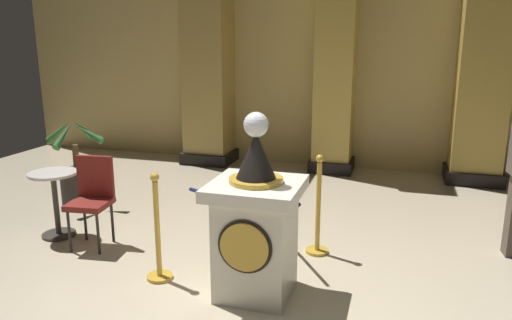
% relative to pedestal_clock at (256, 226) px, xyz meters
% --- Properties ---
extents(ground_plane, '(12.16, 12.16, 0.00)m').
position_rel_pedestal_clock_xyz_m(ground_plane, '(0.04, -0.44, -0.62)').
color(ground_plane, beige).
extents(back_wall, '(12.16, 0.16, 3.74)m').
position_rel_pedestal_clock_xyz_m(back_wall, '(0.04, 4.73, 1.25)').
color(back_wall, tan).
rests_on(back_wall, ground_plane).
extents(pedestal_clock, '(0.75, 0.75, 1.59)m').
position_rel_pedestal_clock_xyz_m(pedestal_clock, '(0.00, 0.00, 0.00)').
color(pedestal_clock, silver).
rests_on(pedestal_clock, ground_plane).
extents(stanchion_near, '(0.24, 0.24, 1.05)m').
position_rel_pedestal_clock_xyz_m(stanchion_near, '(0.37, 0.98, -0.25)').
color(stanchion_near, gold).
rests_on(stanchion_near, ground_plane).
extents(stanchion_far, '(0.24, 0.24, 1.01)m').
position_rel_pedestal_clock_xyz_m(stanchion_far, '(-0.93, -0.01, -0.27)').
color(stanchion_far, gold).
rests_on(stanchion_far, ground_plane).
extents(velvet_rope, '(1.17, 1.17, 0.22)m').
position_rel_pedestal_clock_xyz_m(velvet_rope, '(-0.28, 0.49, 0.17)').
color(velvet_rope, '#141947').
extents(column_left, '(0.91, 0.91, 3.59)m').
position_rel_pedestal_clock_xyz_m(column_left, '(-2.17, 4.35, 1.17)').
color(column_left, black).
rests_on(column_left, ground_plane).
extents(column_right, '(0.88, 0.88, 3.59)m').
position_rel_pedestal_clock_xyz_m(column_right, '(2.25, 4.35, 1.17)').
color(column_right, black).
rests_on(column_right, ground_plane).
extents(column_centre_rear, '(0.74, 0.74, 3.59)m').
position_rel_pedestal_clock_xyz_m(column_centre_rear, '(0.04, 4.35, 1.17)').
color(column_centre_rear, black).
rests_on(column_centre_rear, ground_plane).
extents(potted_palm_left, '(0.86, 0.85, 1.15)m').
position_rel_pedestal_clock_xyz_m(potted_palm_left, '(-2.98, 1.60, -0.26)').
color(potted_palm_left, '#2D2823').
rests_on(potted_palm_left, ground_plane).
extents(cafe_table, '(0.52, 0.52, 0.75)m').
position_rel_pedestal_clock_xyz_m(cafe_table, '(-2.50, 0.57, -0.15)').
color(cafe_table, '#332D28').
rests_on(cafe_table, ground_plane).
extents(cafe_chair_red, '(0.45, 0.45, 0.96)m').
position_rel_pedestal_clock_xyz_m(cafe_chair_red, '(-1.96, 0.50, -0.05)').
color(cafe_chair_red, black).
rests_on(cafe_chair_red, ground_plane).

